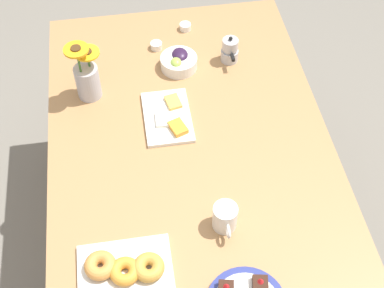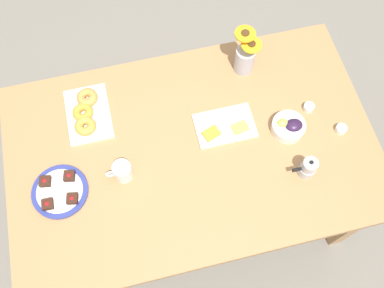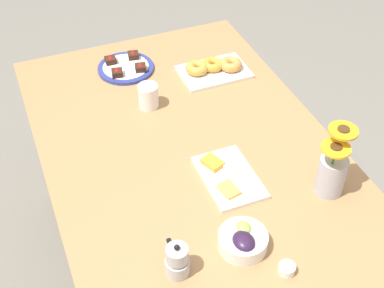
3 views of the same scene
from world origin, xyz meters
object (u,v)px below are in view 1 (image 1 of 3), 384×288
croissant_platter (125,268)px  moka_pot (230,51)px  jam_cup_berry (185,26)px  dining_table (192,165)px  jam_cup_honey (156,45)px  coffee_mug (225,217)px  cheese_platter (168,117)px  grape_bowl (179,61)px  flower_vase (87,78)px

croissant_platter → moka_pot: (-0.86, 0.49, 0.03)m
jam_cup_berry → moka_pot: (0.22, 0.15, 0.03)m
dining_table → jam_cup_honey: (-0.55, -0.06, 0.10)m
dining_table → coffee_mug: size_ratio=14.24×
cheese_platter → moka_pot: size_ratio=2.18×
coffee_mug → jam_cup_berry: (-0.96, 0.02, -0.03)m
grape_bowl → flower_vase: bearing=-74.3°
grape_bowl → flower_vase: 0.37m
jam_cup_honey → flower_vase: bearing=-51.2°
cheese_platter → croissant_platter: (0.58, -0.20, 0.01)m
grape_bowl → flower_vase: flower_vase is taller
dining_table → jam_cup_honey: 0.57m
jam_cup_berry → flower_vase: size_ratio=0.19×
cheese_platter → dining_table: bearing=21.2°
dining_table → grape_bowl: 0.45m
grape_bowl → croissant_platter: (0.85, -0.28, -0.01)m
cheese_platter → croissant_platter: bearing=-19.3°
coffee_mug → cheese_platter: (-0.47, -0.12, -0.04)m
flower_vase → moka_pot: 0.57m
grape_bowl → jam_cup_honey: grape_bowl is taller
jam_cup_berry → flower_vase: 0.53m
coffee_mug → jam_cup_berry: coffee_mug is taller
jam_cup_honey → moka_pot: moka_pot is taller
croissant_platter → moka_pot: 0.99m
flower_vase → jam_cup_berry: bearing=128.1°
jam_cup_honey → flower_vase: (0.22, -0.28, 0.07)m
grape_bowl → jam_cup_honey: (-0.12, -0.08, -0.01)m
flower_vase → jam_cup_honey: bearing=128.8°
croissant_platter → jam_cup_honey: croissant_platter is taller
dining_table → flower_vase: bearing=-134.1°
dining_table → moka_pot: size_ratio=13.45×
coffee_mug → jam_cup_honey: coffee_mug is taller
cheese_platter → jam_cup_berry: 0.51m
dining_table → jam_cup_honey: jam_cup_honey is taller
croissant_platter → moka_pot: bearing=150.4°
jam_cup_berry → flower_vase: (0.33, -0.41, 0.07)m
cheese_platter → flower_vase: bearing=-121.2°
cheese_platter → moka_pot: bearing=134.4°
dining_table → moka_pot: (-0.44, 0.22, 0.13)m
croissant_platter → jam_cup_honey: (-0.97, 0.20, -0.01)m
coffee_mug → croissant_platter: 0.34m
grape_bowl → jam_cup_honey: size_ratio=3.04×
jam_cup_honey → coffee_mug: bearing=7.7°
moka_pot → jam_cup_berry: bearing=-145.7°
croissant_platter → flower_vase: bearing=-174.3°
croissant_platter → jam_cup_honey: bearing=168.2°
dining_table → coffee_mug: 0.34m
jam_cup_honey → flower_vase: flower_vase is taller
cheese_platter → moka_pot: moka_pot is taller
cheese_platter → croissant_platter: 0.61m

